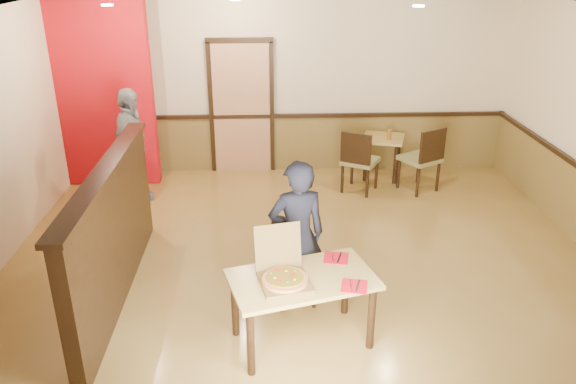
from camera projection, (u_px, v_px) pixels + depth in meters
name	position (u px, v px, depth m)	size (l,w,h in m)	color
floor	(306.00, 279.00, 6.27)	(7.00, 7.00, 0.00)	#B48E46
ceiling	(310.00, 19.00, 5.16)	(7.00, 7.00, 0.00)	black
wall_back	(291.00, 86.00, 8.93)	(7.00, 7.00, 0.00)	#F3E2BE
wainscot_back	(291.00, 143.00, 9.27)	(7.00, 0.04, 0.90)	olive
chair_rail_back	(291.00, 116.00, 9.07)	(7.00, 0.06, 0.06)	black
back_door	(242.00, 108.00, 9.00)	(0.90, 0.06, 2.10)	tan
booth_partition	(113.00, 233.00, 5.71)	(0.20, 3.10, 1.44)	black
red_accent_panel	(99.00, 95.00, 8.35)	(1.60, 0.20, 2.78)	red
spot_a	(107.00, 5.00, 6.73)	(0.14, 0.14, 0.02)	#FEE1B2
spot_b	(235.00, 0.00, 7.43)	(0.14, 0.14, 0.02)	#FEE1B2
spot_c	(419.00, 6.00, 6.60)	(0.14, 0.14, 0.02)	#FEE1B2
main_table	(302.00, 288.00, 5.06)	(1.44, 1.06, 0.69)	#D3B158
diner_chair	(293.00, 258.00, 5.78)	(0.48, 0.48, 0.85)	olive
side_chair_left	(359.00, 159.00, 8.33)	(0.66, 0.66, 0.97)	olive
side_chair_right	(424.00, 157.00, 8.36)	(0.68, 0.68, 1.01)	olive
side_table	(383.00, 147.00, 8.92)	(0.78, 0.78, 0.67)	#D3B158
diner	(297.00, 236.00, 5.52)	(0.58, 0.38, 1.58)	black
passerby	(132.00, 148.00, 7.85)	(0.99, 0.41, 1.68)	gray
pizza_box	(284.00, 275.00, 4.94)	(0.52, 0.58, 0.45)	brown
pizza	(285.00, 279.00, 4.90)	(0.40, 0.40, 0.03)	#C98749
napkin_near	(354.00, 286.00, 4.88)	(0.27, 0.27, 0.01)	red
napkin_far	(336.00, 258.00, 5.33)	(0.27, 0.27, 0.01)	red
condiment	(389.00, 134.00, 8.72)	(0.06, 0.06, 0.16)	brown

